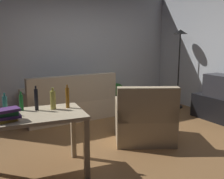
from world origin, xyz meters
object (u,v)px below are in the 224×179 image
Objects in this scene: tv_stand at (220,109)px; bottle_amber at (67,98)px; bottle_dark at (36,99)px; couch at (69,104)px; potted_plant at (117,93)px; tv at (222,86)px; bottle_green at (21,102)px; desk at (32,123)px; torchiere_lamp at (180,47)px; bottle_squat at (53,100)px; armchair at (144,121)px; book_stack at (7,115)px; bottle_tall at (5,105)px.

bottle_amber reaches higher than tv_stand.
bottle_dark is 0.37m from bottle_amber.
potted_plant is at bearing -166.65° from couch.
tv is 3.78m from bottle_green.
bottle_amber is (0.46, 0.06, 0.24)m from desk.
couch is 5.93× the size of bottle_dark.
torchiere_lamp is 6.05× the size of bottle_dark.
tv is 2.25× the size of bottle_squat.
armchair is at bearing 110.03° from couch.
book_stack is (-3.98, -1.63, -0.58)m from torchiere_lamp.
bottle_amber is at bearing -132.82° from potted_plant.
tv is 0.50× the size of armchair.
bottle_tall reaches higher than armchair.
couch is at bearing 59.13° from bottle_dark.
bottle_amber is at bearing -6.34° from bottle_tall.
bottle_amber is (0.52, -0.16, 0.03)m from bottle_green.
torchiere_lamp is at bearing 23.73° from bottle_amber.
potted_plant is 2.14× the size of bottle_squat.
desk is 3.38m from potted_plant.
bottle_tall is (-0.25, 0.14, 0.22)m from desk.
torchiere_lamp is 3.18× the size of potted_plant.
torchiere_lamp reaches higher than couch.
bottle_tall is at bearing 179.17° from bottle_dark.
potted_plant is 3.04m from bottle_amber.
bottle_amber is (-3.25, -1.43, -0.52)m from torchiere_lamp.
potted_plant is 3.51m from bottle_tall.
desk is 4.40× the size of bottle_amber.
bottle_squat is (-1.51, -0.15, 0.56)m from armchair.
tv_stand is 4.13× the size of bottle_squat.
bottle_dark is (0.16, -0.08, 0.03)m from bottle_green.
book_stack is (-1.45, -2.09, 0.53)m from couch.
desk is at bearing -75.17° from bottle_green.
bottle_squat is at bearing 34.22° from armchair.
bottle_green is at bearing -161.41° from torchiere_lamp.
tv_stand is at bearing 4.35° from bottle_amber.
tv is at bearing -90.00° from tv_stand.
desk is (-3.71, -0.31, -0.05)m from tv.
couch is 1.61× the size of tv_stand.
bottle_amber is 1.10× the size of book_stack.
desk is 0.38m from bottle_squat.
potted_plant is (2.50, 2.25, -0.32)m from desk.
bottle_green is at bearing -141.47° from potted_plant.
bottle_green is 0.79× the size of bottle_amber.
desk is at bearing -172.83° from bottle_amber.
armchair is at bearing 3.43° from bottle_dark.
torchiere_lamp is 1.52× the size of armchair.
bottle_squat is (-0.89, -1.86, 0.57)m from couch.
torchiere_lamp is (2.53, -0.45, 1.11)m from couch.
potted_plant is at bearing 41.47° from bottle_dark.
bottle_green is 0.77× the size of bottle_dark.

